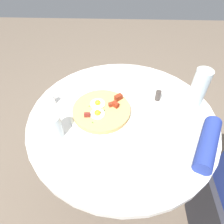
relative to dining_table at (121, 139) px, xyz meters
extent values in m
plane|color=#6B5B4C|center=(0.00, 0.00, -0.57)|extent=(6.00, 6.00, 0.00)
cylinder|color=silver|center=(0.00, 0.00, 0.16)|extent=(0.88, 0.88, 0.03)
cylinder|color=#333338|center=(0.00, 0.00, -0.21)|extent=(0.11, 0.11, 0.72)
cylinder|color=#333338|center=(0.00, 0.00, -0.56)|extent=(0.39, 0.39, 0.02)
cylinder|color=navy|center=(0.16, 0.34, 0.21)|extent=(0.26, 0.18, 0.07)
cylinder|color=silver|center=(-0.01, -0.10, 0.18)|extent=(0.30, 0.30, 0.01)
cylinder|color=tan|center=(-0.01, -0.10, 0.20)|extent=(0.27, 0.27, 0.02)
cylinder|color=white|center=(-0.04, -0.12, 0.22)|extent=(0.07, 0.07, 0.01)
sphere|color=yellow|center=(-0.04, -0.12, 0.22)|extent=(0.03, 0.03, 0.03)
cylinder|color=white|center=(0.02, -0.11, 0.22)|extent=(0.07, 0.07, 0.01)
sphere|color=yellow|center=(0.02, -0.11, 0.22)|extent=(0.03, 0.03, 0.03)
cube|color=maroon|center=(-0.03, -0.03, 0.22)|extent=(0.03, 0.04, 0.02)
cube|color=maroon|center=(-0.08, -0.02, 0.23)|extent=(0.04, 0.04, 0.03)
cube|color=maroon|center=(-0.03, -0.05, 0.22)|extent=(0.03, 0.03, 0.02)
cube|color=maroon|center=(0.04, -0.16, 0.22)|extent=(0.02, 0.03, 0.02)
cube|color=#387F2D|center=(0.02, -0.16, 0.22)|extent=(0.01, 0.01, 0.00)
cube|color=#387F2D|center=(0.08, -0.13, 0.22)|extent=(0.01, 0.01, 0.00)
cube|color=#387F2D|center=(0.00, -0.08, 0.22)|extent=(0.01, 0.00, 0.00)
cube|color=#387F2D|center=(-0.01, -0.10, 0.22)|extent=(0.01, 0.00, 0.00)
cube|color=#387F2D|center=(-0.02, -0.15, 0.22)|extent=(0.01, 0.01, 0.00)
cube|color=#387F2D|center=(-0.02, -0.09, 0.22)|extent=(0.00, 0.01, 0.00)
cylinder|color=white|center=(0.08, 0.15, 0.18)|extent=(0.17, 0.17, 0.01)
cube|color=white|center=(0.27, -0.01, 0.18)|extent=(0.16, 0.18, 0.00)
cube|color=silver|center=(0.29, -0.02, 0.19)|extent=(0.03, 0.18, 0.00)
cube|color=silver|center=(0.26, -0.01, 0.19)|extent=(0.03, 0.18, 0.00)
cylinder|color=silver|center=(0.12, -0.28, 0.24)|extent=(0.07, 0.07, 0.11)
cylinder|color=silver|center=(-0.08, 0.34, 0.28)|extent=(0.07, 0.07, 0.21)
cylinder|color=white|center=(-0.08, -0.34, 0.20)|extent=(0.03, 0.03, 0.05)
cylinder|color=#3F3833|center=(-0.12, 0.18, 0.21)|extent=(0.03, 0.03, 0.05)
camera|label=1|loc=(0.65, -0.03, 0.88)|focal=32.87mm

